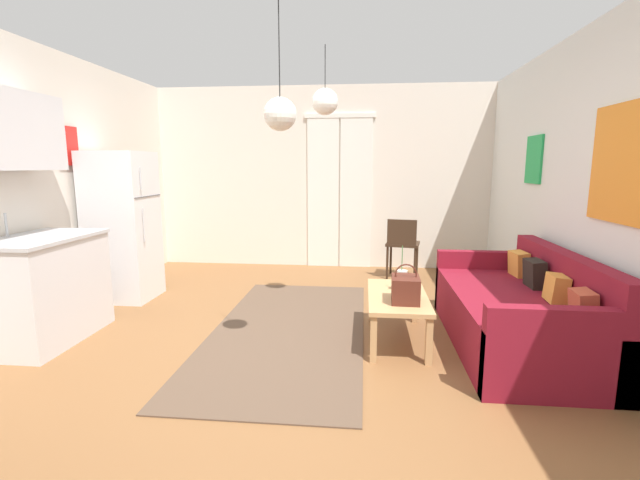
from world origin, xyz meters
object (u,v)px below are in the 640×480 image
at_px(pendant_lamp_far, 325,102).
at_px(accent_chair, 402,243).
at_px(couch, 522,314).
at_px(bamboo_vase, 401,280).
at_px(refrigerator, 122,226).
at_px(handbag, 405,289).
at_px(pendant_lamp_near, 280,114).
at_px(coffee_table, 397,300).

bearing_deg(pendant_lamp_far, accent_chair, 57.71).
bearing_deg(couch, bamboo_vase, 171.77).
distance_m(couch, refrigerator, 4.16).
xyz_separation_m(handbag, pendant_lamp_far, (-0.74, 0.92, 1.59)).
bearing_deg(pendant_lamp_far, couch, -23.29).
distance_m(handbag, pendant_lamp_near, 1.67).
bearing_deg(pendant_lamp_far, bamboo_vase, -39.22).
height_order(accent_chair, pendant_lamp_near, pendant_lamp_near).
height_order(couch, coffee_table, couch).
height_order(couch, pendant_lamp_far, pendant_lamp_far).
bearing_deg(coffee_table, couch, -1.35).
distance_m(bamboo_vase, accent_chair, 2.05).
bearing_deg(handbag, couch, 10.17).
relative_size(bamboo_vase, pendant_lamp_far, 0.62).
bearing_deg(bamboo_vase, pendant_lamp_near, -143.74).
bearing_deg(bamboo_vase, coffee_table, -108.82).
height_order(couch, handbag, couch).
bearing_deg(pendant_lamp_far, coffee_table, -46.01).
xyz_separation_m(coffee_table, accent_chair, (0.22, 2.16, 0.13)).
bearing_deg(coffee_table, pendant_lamp_near, -147.65).
bearing_deg(handbag, refrigerator, 159.41).
bearing_deg(pendant_lamp_near, couch, 15.70).
xyz_separation_m(bamboo_vase, handbag, (0.01, -0.32, 0.01)).
xyz_separation_m(bamboo_vase, pendant_lamp_near, (-0.93, -0.68, 1.35)).
relative_size(pendant_lamp_near, pendant_lamp_far, 1.38).
distance_m(bamboo_vase, pendant_lamp_near, 1.77).
bearing_deg(pendant_lamp_far, handbag, -51.18).
bearing_deg(coffee_table, handbag, -77.04).
bearing_deg(refrigerator, pendant_lamp_near, -35.62).
distance_m(refrigerator, accent_chair, 3.45).
xyz_separation_m(couch, coffee_table, (-1.03, 0.02, 0.08)).
height_order(couch, accent_chair, accent_chair).
xyz_separation_m(couch, accent_chair, (-0.81, 2.18, 0.21)).
xyz_separation_m(coffee_table, pendant_lamp_far, (-0.69, 0.72, 1.75)).
relative_size(handbag, refrigerator, 0.19).
bearing_deg(accent_chair, pendant_lamp_near, 78.86).
bearing_deg(refrigerator, coffee_table, -17.45).
height_order(refrigerator, accent_chair, refrigerator).
distance_m(coffee_table, pendant_lamp_near, 1.83).
distance_m(handbag, accent_chair, 2.36).
distance_m(coffee_table, pendant_lamp_far, 2.01).
bearing_deg(handbag, accent_chair, 85.78).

